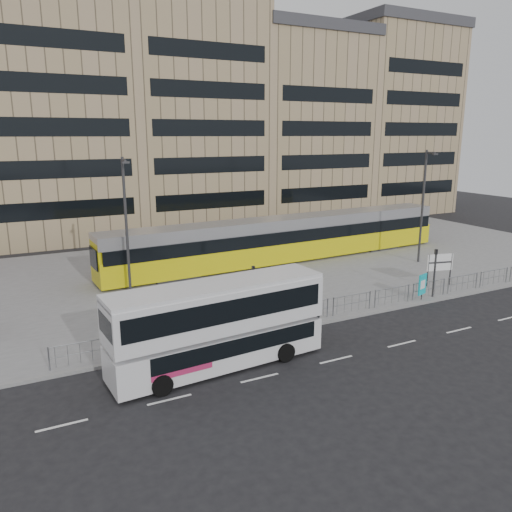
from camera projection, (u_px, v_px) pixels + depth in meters
name	position (u px, v px, depth m)	size (l,w,h in m)	color
ground	(323.00, 324.00, 27.52)	(120.00, 120.00, 0.00)	black
plaza	(234.00, 271.00, 37.91)	(64.00, 24.00, 0.15)	slate
kerb	(323.00, 322.00, 27.54)	(64.00, 0.25, 0.17)	gray
building_row	(162.00, 109.00, 54.85)	(70.40, 18.40, 31.20)	maroon
pedestrian_barrier	(348.00, 299.00, 28.59)	(32.07, 0.07, 1.10)	gray
road_markings	(386.00, 347.00, 24.49)	(62.00, 0.12, 0.01)	white
double_decker_bus	(218.00, 322.00, 22.00)	(9.95, 3.05, 3.92)	silver
tram	(285.00, 239.00, 40.42)	(30.36, 4.49, 3.57)	#D1C60B
station_sign	(440.00, 264.00, 33.69)	(1.88, 0.52, 2.20)	#2D2D30
ad_panel	(422.00, 285.00, 30.94)	(0.85, 0.32, 1.64)	#2D2D30
pedestrian	(292.00, 286.00, 31.27)	(0.59, 0.39, 1.62)	black
traffic_light_west	(253.00, 286.00, 27.29)	(0.18, 0.22, 3.10)	#2D2D30
traffic_light_east	(435.00, 267.00, 31.24)	(0.19, 0.22, 3.10)	#2D2D30
lamp_post_west	(126.00, 221.00, 31.27)	(0.45, 1.04, 8.71)	#2D2D30
lamp_post_east	(423.00, 203.00, 39.22)	(0.45, 1.04, 8.88)	#2D2D30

